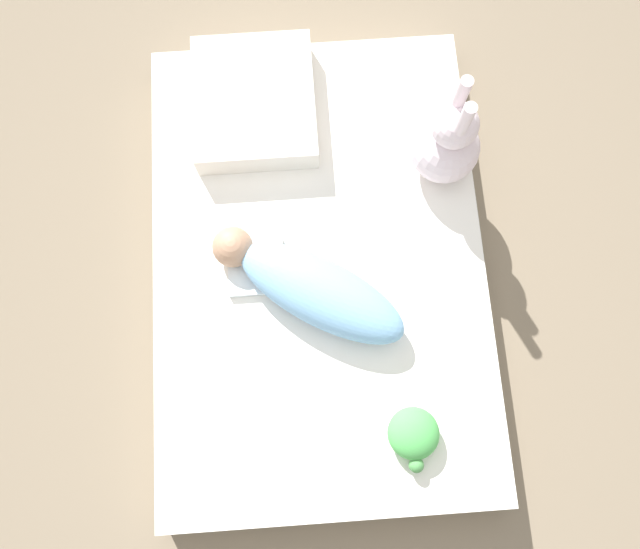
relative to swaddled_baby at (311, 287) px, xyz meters
The scene contains 7 objects.
ground_plane 0.22m from the swaddled_baby, 163.44° to the left, with size 12.00×12.00×0.00m, color #7A6B56.
bed_mattress 0.16m from the swaddled_baby, 163.44° to the left, with size 1.37×0.92×0.13m.
burp_cloth 0.18m from the swaddled_baby, 118.80° to the right, with size 0.16×0.15×0.02m.
swaddled_baby is the anchor object (origin of this frame).
pillow 0.58m from the swaddled_baby, 167.30° to the right, with size 0.40×0.35×0.09m.
bunny_plush 0.53m from the swaddled_baby, 132.23° to the left, with size 0.19×0.19×0.39m.
turtle_plush 0.46m from the swaddled_baby, 30.62° to the left, with size 0.16×0.13×0.08m.
Camera 1 is at (0.45, -0.03, 1.81)m, focal length 35.00 mm.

